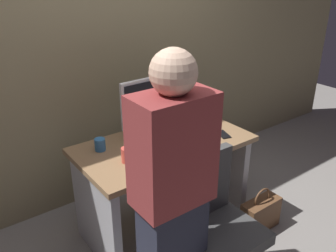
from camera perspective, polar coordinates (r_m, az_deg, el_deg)
ground_plane at (r=3.09m, az=-0.57°, el=-15.17°), size 9.00×9.00×0.00m
wall_back at (r=3.08m, az=-9.52°, el=15.34°), size 6.40×0.10×3.00m
desk at (r=2.79m, az=-0.62°, el=-7.05°), size 1.30×0.71×0.75m
office_chair at (r=2.36m, az=7.71°, el=-16.49°), size 0.52×0.52×0.94m
person_at_desk at (r=1.90m, az=0.73°, el=-11.95°), size 0.40×0.24×1.64m
monitor at (r=2.71m, az=-2.50°, el=3.73°), size 0.54×0.15×0.46m
keyboard at (r=2.56m, az=0.47°, el=-3.58°), size 0.43×0.13×0.02m
mouse at (r=2.74m, az=5.23°, el=-1.55°), size 0.06×0.10×0.03m
cup_near_keyboard at (r=2.41m, az=-6.54°, el=-4.58°), size 0.08×0.08×0.10m
cup_by_monitor at (r=2.59m, az=-10.75°, el=-2.91°), size 0.08×0.08×0.09m
book_stack at (r=2.94m, az=3.96°, el=1.79°), size 0.22×0.18×0.17m
cell_phone at (r=2.82m, az=8.76°, el=-1.32°), size 0.11×0.16×0.01m
handbag at (r=3.05m, az=14.45°, el=-13.38°), size 0.34×0.14×0.38m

